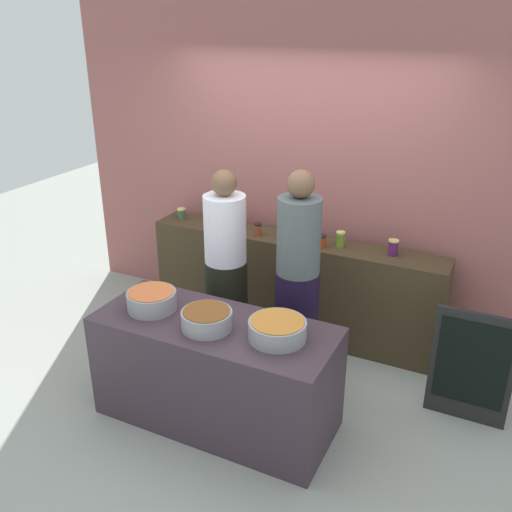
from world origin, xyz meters
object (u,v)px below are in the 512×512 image
preserve_jar_5 (322,241)px  cook_with_tongs (226,278)px  cook_in_cap (297,291)px  preserve_jar_6 (340,239)px  preserve_jar_4 (281,232)px  preserve_jar_1 (212,219)px  cooking_pot_left (152,300)px  preserve_jar_0 (181,214)px  preserve_jar_3 (258,229)px  preserve_jar_7 (393,247)px  cooking_pot_center (207,320)px  chalkboard_sign (471,367)px  preserve_jar_2 (235,221)px  cooking_pot_right (277,330)px

preserve_jar_5 → cook_with_tongs: (-0.61, -0.58, -0.22)m
preserve_jar_5 → cook_in_cap: cook_in_cap is taller
preserve_jar_6 → cook_with_tongs: 1.02m
cook_in_cap → preserve_jar_4: bearing=123.2°
preserve_jar_1 → preserve_jar_4: bearing=-2.0°
cooking_pot_left → cook_in_cap: bearing=41.3°
preserve_jar_0 → preserve_jar_3: 0.85m
preserve_jar_1 → cook_with_tongs: 0.85m
preserve_jar_7 → cooking_pot_center: size_ratio=0.38×
preserve_jar_3 → preserve_jar_5: (0.61, -0.01, -0.00)m
cook_with_tongs → cook_in_cap: cook_in_cap is taller
preserve_jar_0 → preserve_jar_5: (1.46, -0.08, 0.00)m
cook_with_tongs → cook_in_cap: 0.65m
preserve_jar_5 → cooking_pot_center: (-0.30, -1.40, -0.11)m
preserve_jar_1 → preserve_jar_6: 1.26m
preserve_jar_4 → preserve_jar_6: bearing=3.5°
preserve_jar_1 → preserve_jar_7: bearing=0.9°
preserve_jar_0 → preserve_jar_1: (0.34, -0.01, -0.00)m
preserve_jar_1 → preserve_jar_4: size_ratio=0.92×
preserve_jar_0 → preserve_jar_1: bearing=-0.9°
cook_in_cap → preserve_jar_0: bearing=154.9°
cooking_pot_left → preserve_jar_4: bearing=74.4°
preserve_jar_1 → cook_with_tongs: cook_with_tongs is taller
chalkboard_sign → cook_with_tongs: bearing=-178.6°
preserve_jar_5 → preserve_jar_6: bearing=29.1°
cooking_pot_center → preserve_jar_4: bearing=94.0°
preserve_jar_2 → preserve_jar_6: size_ratio=0.87×
cooking_pot_left → cook_in_cap: (0.82, 0.73, -0.07)m
preserve_jar_7 → preserve_jar_6: bearing=-177.7°
preserve_jar_7 → preserve_jar_1: bearing=-179.1°
preserve_jar_3 → chalkboard_sign: (1.95, -0.54, -0.54)m
preserve_jar_1 → preserve_jar_0: bearing=179.1°
preserve_jar_3 → chalkboard_sign: 2.10m
preserve_jar_6 → cooking_pot_center: preserve_jar_6 is taller
cooking_pot_right → cook_in_cap: bearing=101.7°
cooking_pot_right → preserve_jar_6: bearing=91.7°
preserve_jar_1 → cooking_pot_right: (1.30, -1.39, -0.11)m
preserve_jar_1 → preserve_jar_2: (0.23, 0.03, 0.01)m
preserve_jar_4 → preserve_jar_5: same height
preserve_jar_5 → preserve_jar_7: (0.58, 0.10, 0.01)m
preserve_jar_7 → chalkboard_sign: size_ratio=0.15×
preserve_jar_3 → preserve_jar_5: size_ratio=1.03×
preserve_jar_1 → preserve_jar_7: size_ratio=0.74×
preserve_jar_2 → chalkboard_sign: size_ratio=0.13×
preserve_jar_6 → cooking_pot_right: bearing=-88.3°
preserve_jar_5 → cooking_pot_right: preserve_jar_5 is taller
preserve_jar_5 → preserve_jar_7: bearing=9.4°
cooking_pot_left → cook_with_tongs: cook_with_tongs is taller
cooking_pot_left → preserve_jar_0: bearing=115.2°
preserve_jar_2 → preserve_jar_7: (1.47, -0.00, 0.01)m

